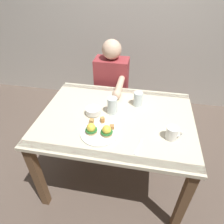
{
  "coord_description": "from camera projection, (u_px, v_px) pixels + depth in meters",
  "views": [
    {
      "loc": [
        0.19,
        -1.2,
        1.7
      ],
      "look_at": [
        -0.03,
        0.0,
        0.78
      ],
      "focal_mm": 31.58,
      "sensor_mm": 36.0,
      "label": 1
    }
  ],
  "objects": [
    {
      "name": "coffee_mug",
      "position": [
        172.0,
        133.0,
        1.33
      ],
      "size": [
        0.11,
        0.08,
        0.09
      ],
      "color": "white",
      "rests_on": "dining_table"
    },
    {
      "name": "ground_plane",
      "position": [
        115.0,
        174.0,
        2.0
      ],
      "size": [
        6.0,
        6.0,
        0.0
      ],
      "primitive_type": "plane",
      "color": "brown"
    },
    {
      "name": "dining_table",
      "position": [
        116.0,
        127.0,
        1.61
      ],
      "size": [
        1.2,
        0.9,
        0.74
      ],
      "color": "beige",
      "rests_on": "ground_plane"
    },
    {
      "name": "eggs_benedict_plate",
      "position": [
        99.0,
        131.0,
        1.38
      ],
      "size": [
        0.27,
        0.27,
        0.09
      ],
      "color": "white",
      "rests_on": "dining_table"
    },
    {
      "name": "diner_person",
      "position": [
        112.0,
        87.0,
        2.1
      ],
      "size": [
        0.34,
        0.54,
        1.14
      ],
      "color": "#33333D",
      "rests_on": "ground_plane"
    },
    {
      "name": "fruit_bowl",
      "position": [
        93.0,
        111.0,
        1.56
      ],
      "size": [
        0.12,
        0.12,
        0.05
      ],
      "color": "white",
      "rests_on": "dining_table"
    },
    {
      "name": "water_glass_near",
      "position": [
        138.0,
        100.0,
        1.65
      ],
      "size": [
        0.08,
        0.08,
        0.12
      ],
      "color": "silver",
      "rests_on": "dining_table"
    },
    {
      "name": "back_wall",
      "position": [
        138.0,
        5.0,
        2.38
      ],
      "size": [
        4.8,
        0.1,
        2.6
      ],
      "primitive_type": "cube",
      "color": "beige",
      "rests_on": "ground_plane"
    },
    {
      "name": "water_glass_far",
      "position": [
        112.0,
        106.0,
        1.55
      ],
      "size": [
        0.08,
        0.08,
        0.14
      ],
      "color": "silver",
      "rests_on": "dining_table"
    },
    {
      "name": "fork",
      "position": [
        138.0,
        148.0,
        1.28
      ],
      "size": [
        0.05,
        0.16,
        0.0
      ],
      "color": "silver",
      "rests_on": "dining_table"
    }
  ]
}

